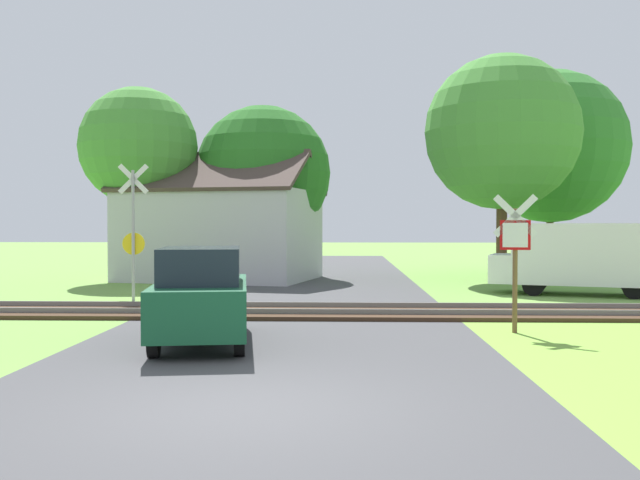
{
  "coord_description": "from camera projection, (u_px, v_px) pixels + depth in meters",
  "views": [
    {
      "loc": [
        1.15,
        -8.39,
        2.19
      ],
      "look_at": [
        0.5,
        9.98,
        1.8
      ],
      "focal_mm": 40.0,
      "sensor_mm": 36.0,
      "label": 1
    }
  ],
  "objects": [
    {
      "name": "ground_plane",
      "position": [
        248.0,
        409.0,
        8.47
      ],
      "size": [
        160.0,
        160.0,
        0.0
      ],
      "primitive_type": "plane",
      "color": "#6B9942"
    },
    {
      "name": "tree_right",
      "position": [
        502.0,
        133.0,
        27.36
      ],
      "size": [
        5.94,
        5.94,
        8.72
      ],
      "color": "#513823",
      "rests_on": "ground"
    },
    {
      "name": "road_asphalt",
      "position": [
        267.0,
        374.0,
        10.47
      ],
      "size": [
        7.56,
        80.0,
        0.01
      ],
      "primitive_type": "cube",
      "color": "#424244",
      "rests_on": "ground"
    },
    {
      "name": "stop_sign_near",
      "position": [
        515.0,
        250.0,
        14.36
      ],
      "size": [
        0.86,
        0.23,
        2.81
      ],
      "rotation": [
        0.0,
        0.0,
        2.91
      ],
      "color": "brown",
      "rests_on": "ground"
    },
    {
      "name": "parked_car",
      "position": [
        201.0,
        295.0,
        13.08
      ],
      "size": [
        2.19,
        4.19,
        1.78
      ],
      "rotation": [
        0.0,
        0.0,
        0.14
      ],
      "color": "#144C2D",
      "rests_on": "ground"
    },
    {
      "name": "tree_left",
      "position": [
        138.0,
        147.0,
        28.16
      ],
      "size": [
        4.66,
        4.66,
        7.63
      ],
      "color": "#513823",
      "rests_on": "ground"
    },
    {
      "name": "mail_truck",
      "position": [
        577.0,
        255.0,
        22.24
      ],
      "size": [
        5.24,
        3.33,
        2.24
      ],
      "rotation": [
        0.0,
        0.0,
        1.24
      ],
      "color": "white",
      "rests_on": "ground"
    },
    {
      "name": "tree_center",
      "position": [
        263.0,
        173.0,
        29.52
      ],
      "size": [
        5.59,
        5.59,
        7.13
      ],
      "color": "#513823",
      "rests_on": "ground"
    },
    {
      "name": "house",
      "position": [
        221.0,
        232.0,
        28.53
      ],
      "size": [
        8.45,
        6.97,
        5.13
      ],
      "rotation": [
        0.0,
        0.0,
        -0.22
      ],
      "color": "#B7B7BC",
      "rests_on": "ground"
    },
    {
      "name": "crossing_sign_far",
      "position": [
        133.0,
        228.0,
        20.45
      ],
      "size": [
        0.88,
        0.16,
        3.95
      ],
      "rotation": [
        0.0,
        0.0,
        0.09
      ],
      "color": "#9E9EA5",
      "rests_on": "ground"
    },
    {
      "name": "rail_track",
      "position": [
        298.0,
        312.0,
        17.44
      ],
      "size": [
        60.0,
        2.6,
        0.22
      ],
      "color": "#422D1E",
      "rests_on": "ground"
    },
    {
      "name": "tree_far",
      "position": [
        550.0,
        147.0,
        31.55
      ],
      "size": [
        6.74,
        6.74,
        9.03
      ],
      "color": "#513823",
      "rests_on": "ground"
    }
  ]
}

